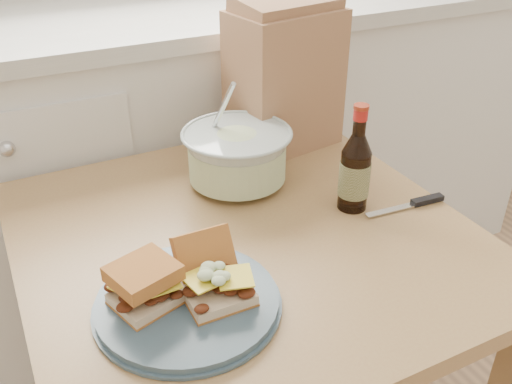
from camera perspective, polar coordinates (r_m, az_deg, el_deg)
name	(u,v)px	position (r m, az deg, el deg)	size (l,w,h in m)	color
cabinet_run	(183,157)	(1.83, -7.32, 3.49)	(2.50, 0.64, 0.94)	white
dining_table	(247,274)	(1.14, -0.94, -8.23)	(0.83, 0.83, 0.68)	#A5814E
plate	(188,303)	(0.92, -6.86, -10.94)	(0.29, 0.29, 0.02)	#3D5463
sandwich_left	(145,285)	(0.89, -11.07, -9.07)	(0.12, 0.11, 0.07)	beige
sandwich_right	(213,276)	(0.90, -4.33, -8.36)	(0.10, 0.14, 0.09)	beige
coleslaw_bowl	(237,158)	(1.21, -1.90, 3.42)	(0.23, 0.23, 0.23)	#B2BFBB
beer_bottle	(355,171)	(1.13, 9.87, 2.10)	(0.06, 0.06, 0.22)	black
knife	(418,202)	(1.20, 15.89, -1.02)	(0.18, 0.03, 0.01)	silver
paper_bag	(284,80)	(1.36, 2.86, 11.09)	(0.25, 0.16, 0.32)	#A57450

